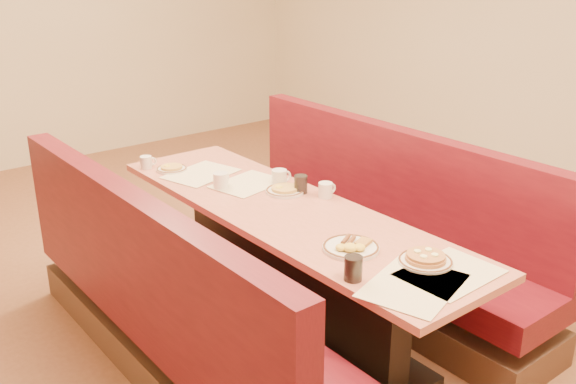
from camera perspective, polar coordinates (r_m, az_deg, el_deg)
ground at (r=3.85m, az=-0.18°, el=-11.83°), size 8.00×8.00×0.00m
diner_table at (r=3.66m, az=-0.19°, el=-6.89°), size 0.70×2.50×0.75m
booth_left at (r=3.32m, az=-10.31°, el=-10.63°), size 0.55×2.50×1.05m
booth_right at (r=4.12m, az=7.85°, el=-4.04°), size 0.55×2.50×1.05m
placemat_near_left at (r=2.77m, az=11.09°, el=-8.14°), size 0.53×0.46×0.00m
placemat_near_right at (r=2.90m, az=14.17°, el=-6.98°), size 0.43×0.33×0.00m
placemat_far_left at (r=4.07m, az=-7.73°, el=1.63°), size 0.50×0.42×0.00m
placemat_far_right at (r=3.87m, az=-3.59°, el=0.76°), size 0.46×0.38×0.00m
pancake_plate at (r=2.96m, az=12.12°, el=-5.89°), size 0.25×0.25×0.06m
eggs_plate at (r=3.03m, az=5.64°, el=-4.88°), size 0.27×0.27×0.05m
extra_plate_mid at (r=3.72m, az=-0.29°, el=0.17°), size 0.22×0.22×0.05m
extra_plate_far at (r=4.17m, az=-10.32°, el=2.08°), size 0.20×0.20×0.04m
coffee_mug_a at (r=3.65m, az=3.39°, el=0.21°), size 0.11×0.08×0.09m
coffee_mug_b at (r=3.80m, az=-5.97°, el=1.05°), size 0.12×0.09×0.10m
coffee_mug_c at (r=3.83m, az=-0.74°, el=1.32°), size 0.13×0.09×0.10m
coffee_mug_d at (r=4.24m, az=-12.47°, el=2.62°), size 0.11×0.07×0.08m
soda_tumbler_near at (r=2.76m, az=5.82°, el=-6.77°), size 0.08×0.08×0.11m
soda_tumbler_mid at (r=3.71m, az=1.14°, el=0.70°), size 0.08×0.08×0.11m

